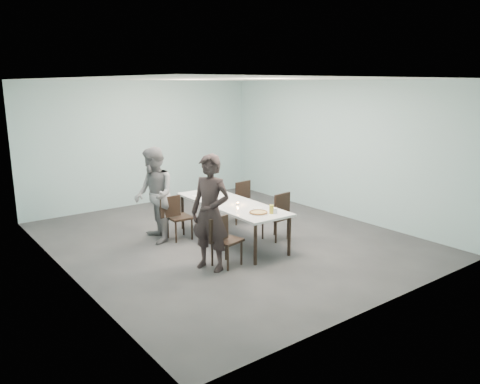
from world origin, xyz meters
TOP-DOWN VIEW (x-y plane):
  - ground at (0.00, 0.00)m, footprint 7.00×7.00m
  - room_shell at (0.00, 0.00)m, footprint 6.02×7.02m
  - table at (-0.02, -0.15)m, footprint 0.96×2.62m
  - chair_near_left at (-0.87, -1.11)m, footprint 0.65×0.50m
  - chair_far_left at (-0.81, 0.56)m, footprint 0.62×0.44m
  - chair_near_right at (0.80, -0.55)m, footprint 0.63×0.47m
  - chair_far_right at (0.89, 0.80)m, footprint 0.63×0.46m
  - diner_near at (-1.08, -1.05)m, footprint 0.68×0.80m
  - diner_far at (-1.17, 0.71)m, footprint 0.86×1.01m
  - pizza at (-0.09, -1.03)m, footprint 0.34×0.34m
  - side_plate at (0.12, -0.76)m, footprint 0.18×0.18m
  - beer_glass at (0.09, -1.16)m, footprint 0.08×0.08m
  - water_tumbler at (0.15, -1.20)m, footprint 0.08×0.08m
  - tealight at (-0.02, -0.35)m, footprint 0.06×0.06m
  - amber_tumbler at (-0.02, 0.52)m, footprint 0.07×0.07m
  - menu at (-0.18, 0.67)m, footprint 0.30×0.23m

SIDE VIEW (x-z plane):
  - ground at x=0.00m, z-range 0.00..0.00m
  - chair_near_left at x=-0.87m, z-range 0.07..0.94m
  - chair_far_left at x=-0.81m, z-range 0.07..0.94m
  - chair_near_right at x=0.80m, z-range 0.07..0.94m
  - chair_far_right at x=0.89m, z-range 0.07..0.94m
  - table at x=-0.02m, z-range 0.32..1.07m
  - menu at x=-0.18m, z-range 0.75..0.76m
  - side_plate at x=0.12m, z-range 0.75..0.76m
  - pizza at x=-0.09m, z-range 0.75..0.79m
  - tealight at x=-0.02m, z-range 0.75..0.79m
  - amber_tumbler at x=-0.02m, z-range 0.75..0.83m
  - water_tumbler at x=0.15m, z-range 0.75..0.84m
  - beer_glass at x=0.09m, z-range 0.75..0.90m
  - diner_far at x=-1.17m, z-range 0.00..1.79m
  - diner_near at x=-1.08m, z-range 0.00..1.87m
  - room_shell at x=0.00m, z-range 0.52..3.53m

